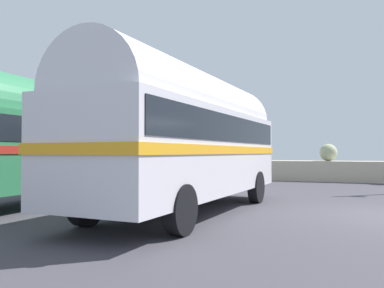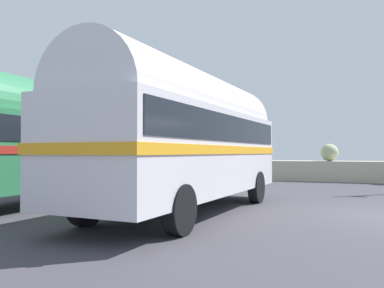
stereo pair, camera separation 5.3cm
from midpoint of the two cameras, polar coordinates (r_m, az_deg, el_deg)
The scene contains 3 objects.
breakwater at distance 22.39m, azimuth 24.60°, elevation -3.29°, with size 31.36×2.07×2.40m.
vintage_coach at distance 10.15m, azimuth -0.83°, elevation 1.51°, with size 2.92×8.71×3.70m.
second_coach at distance 12.35m, azimuth -23.40°, elevation 1.12°, with size 2.59×8.63×3.70m.
Camera 1 is at (-1.01, -10.58, 1.57)m, focal length 36.71 mm.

